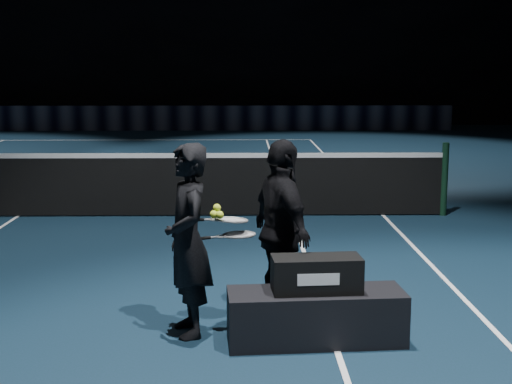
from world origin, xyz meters
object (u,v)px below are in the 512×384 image
at_px(player_a, 188,240).
at_px(tennis_balls, 217,213).
at_px(player_bench, 316,316).
at_px(racket_lower, 239,235).
at_px(racket_upper, 232,220).
at_px(player_b, 282,231).
at_px(racket_bag, 316,274).

relative_size(player_a, tennis_balls, 13.23).
bearing_deg(player_bench, racket_lower, 144.49).
bearing_deg(racket_upper, racket_lower, -42.66).
relative_size(player_bench, racket_upper, 2.08).
distance_m(racket_lower, tennis_balls, 0.28).
relative_size(player_bench, player_b, 0.89).
bearing_deg(racket_bag, player_b, 110.92).
bearing_deg(racket_bag, racket_upper, 145.74).
xyz_separation_m(player_bench, tennis_balls, (-0.80, 0.31, 0.79)).
xyz_separation_m(racket_bag, player_a, (-1.03, 0.20, 0.23)).
distance_m(racket_upper, tennis_balls, 0.17).
distance_m(player_bench, racket_bag, 0.35).
height_order(player_bench, racket_upper, racket_upper).
relative_size(racket_bag, tennis_balls, 5.88).
xyz_separation_m(racket_bag, racket_upper, (-0.68, 0.39, 0.36)).
distance_m(player_bench, player_b, 0.83).
height_order(player_bench, tennis_balls, tennis_balls).
distance_m(player_b, racket_lower, 0.40).
bearing_deg(racket_lower, player_bench, -54.10).
bearing_deg(racket_lower, player_b, 0.00).
xyz_separation_m(racket_lower, tennis_balls, (-0.18, -0.07, 0.20)).
relative_size(racket_upper, tennis_balls, 5.67).
bearing_deg(player_a, tennis_balls, 96.46).
bearing_deg(racket_bag, tennis_balls, 154.93).
height_order(player_b, racket_upper, player_b).
height_order(player_bench, racket_lower, racket_lower).
distance_m(player_a, player_b, 0.85).
bearing_deg(tennis_balls, racket_bag, -21.00).
bearing_deg(racket_bag, racket_lower, 144.49).
bearing_deg(player_b, player_bench, -177.31).
relative_size(player_a, racket_lower, 2.34).
relative_size(racket_lower, tennis_balls, 5.67).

